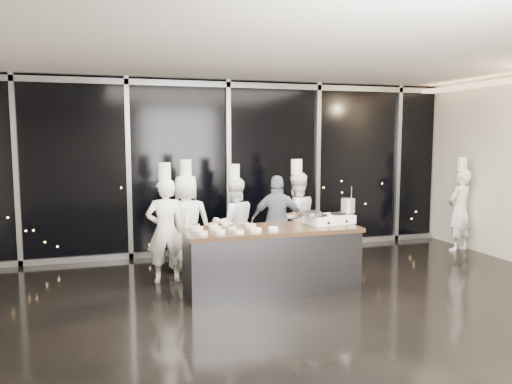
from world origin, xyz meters
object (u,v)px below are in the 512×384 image
Objects in this scene: demo_counter at (272,259)px; chef_side at (460,209)px; stock_pot at (348,206)px; chef_center at (234,223)px; chef_right at (296,218)px; guest at (278,221)px; frying_pan at (310,213)px; stove at (329,219)px; chef_far_left at (165,229)px; chef_left at (186,222)px.

demo_counter is 1.38× the size of chef_side.
stock_pot is 0.12× the size of chef_side.
chef_center is at bearing 141.05° from stock_pot.
chef_center is 0.96× the size of chef_right.
chef_right reaches higher than stock_pot.
guest reaches higher than demo_counter.
frying_pan reaches higher than demo_counter.
chef_right reaches higher than stove.
guest is (-0.07, 1.17, -0.30)m from frying_pan.
chef_far_left is 5.59m from chef_side.
chef_center reaches higher than guest.
guest is at bearing 171.46° from chef_center.
demo_counter is 1.64m from chef_right.
stove is 0.34m from frying_pan.
stock_pot is at bearing 3.64° from chef_side.
chef_center is 1.13× the size of guest.
chef_far_left is 1.04× the size of chef_center.
chef_right is 1.00× the size of chef_side.
stove is (0.92, 0.09, 0.51)m from demo_counter.
chef_right is at bearing -174.45° from chef_left.
chef_far_left reaches higher than guest.
chef_center is (-1.12, 1.21, -0.21)m from stove.
stove is 1.21m from guest.
chef_side reaches higher than stove.
chef_right is (0.37, 0.12, 0.03)m from guest.
chef_left reaches higher than frying_pan.
stock_pot is (1.24, 0.13, 0.69)m from demo_counter.
chef_left is 1.18× the size of guest.
chef_far_left is (-2.29, 0.77, -0.16)m from stove.
guest is at bearing 123.49° from stock_pot.
chef_left is at bearing 14.72° from guest.
chef_far_left is (-2.61, 0.73, -0.34)m from stock_pot.
stock_pot is 3.20m from chef_side.
demo_counter is at bearing 87.41° from guest.
chef_side is (2.96, 1.17, -0.34)m from stock_pot.
chef_left reaches higher than demo_counter.
stove is at bearing -1.42° from frying_pan.
chef_center is at bearing 14.12° from guest.
chef_far_left is at bearing 151.98° from stove.
stock_pot is at bearing 144.13° from guest.
frying_pan is at bearing 178.58° from stove.
demo_counter is at bearing 176.34° from stove.
chef_far_left is at bearing 31.27° from guest.
demo_counter is 3.37× the size of stove.
frying_pan is 0.32× the size of chef_right.
frying_pan is 0.33× the size of chef_center.
guest is 0.86× the size of chef_side.
chef_far_left reaches higher than chef_right.
chef_side is at bearing -175.62° from chef_far_left.
chef_side is at bearing 10.75° from stove.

